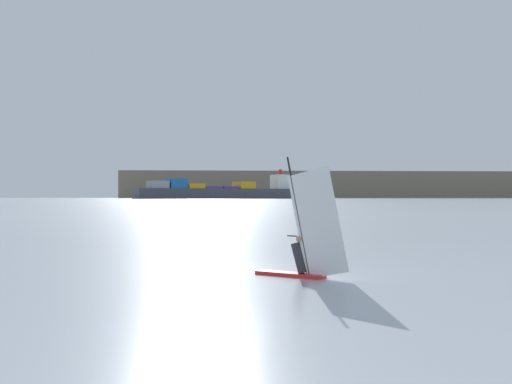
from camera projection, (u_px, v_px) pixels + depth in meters
ground_plane at (234, 268)px, 22.57m from camera, size 4000.00×4000.00×0.00m
windsurfer at (305, 245)px, 19.94m from camera, size 3.10×1.69×3.89m
cargo_ship at (221, 191)px, 688.87m from camera, size 172.95×132.59×33.27m
distant_headland at (486, 186)px, 1089.29m from camera, size 1247.34×521.03×40.94m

